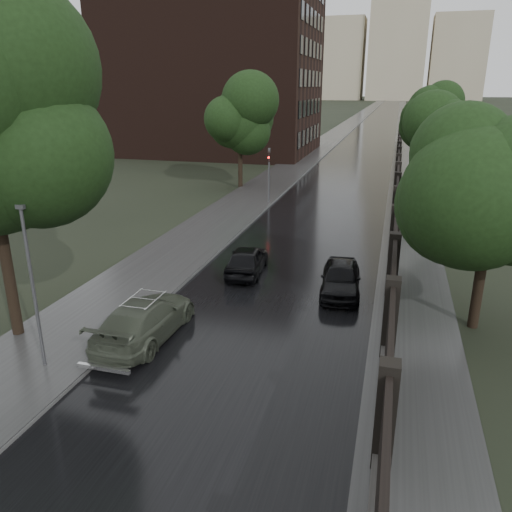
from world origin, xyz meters
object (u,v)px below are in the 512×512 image
(lamp_post, at_px, (33,288))
(car_right_near, at_px, (341,278))
(tree_left_far, at_px, (240,124))
(traffic_light, at_px, (269,171))
(tree_right_c, at_px, (435,123))
(volga_sedan, at_px, (145,319))
(tree_right_b, at_px, (453,144))
(hatchback_left, at_px, (247,260))
(tree_right_a, at_px, (494,190))

(lamp_post, distance_m, car_right_near, 11.68)
(tree_left_far, xyz_separation_m, traffic_light, (3.70, -5.01, -2.84))
(tree_right_c, xyz_separation_m, volga_sedan, (-10.86, -35.88, -4.25))
(traffic_light, distance_m, car_right_near, 16.78)
(tree_right_b, relative_size, hatchback_left, 1.83)
(lamp_post, relative_size, traffic_light, 1.28)
(tree_left_far, distance_m, volga_sedan, 26.68)
(tree_right_b, height_order, car_right_near, tree_right_b)
(tree_left_far, distance_m, car_right_near, 23.27)
(car_right_near, bearing_deg, hatchback_left, 160.26)
(tree_right_b, bearing_deg, volga_sedan, -121.29)
(tree_left_far, bearing_deg, traffic_light, -53.53)
(lamp_post, xyz_separation_m, car_right_near, (7.98, 8.29, -2.00))
(tree_right_b, distance_m, lamp_post, 24.33)
(tree_right_b, xyz_separation_m, car_right_near, (-4.92, -12.21, -4.28))
(tree_right_c, height_order, hatchback_left, tree_right_c)
(lamp_post, bearing_deg, tree_right_c, 71.48)
(tree_right_b, bearing_deg, tree_right_c, 90.00)
(tree_left_far, xyz_separation_m, tree_right_c, (15.50, 10.00, -0.29))
(tree_right_c, distance_m, lamp_post, 40.67)
(volga_sedan, bearing_deg, tree_right_a, -159.44)
(tree_right_c, xyz_separation_m, traffic_light, (-11.80, -15.01, -2.55))
(tree_right_b, xyz_separation_m, tree_right_c, (0.00, 18.00, 0.00))
(car_right_near, bearing_deg, tree_right_b, 63.45)
(traffic_light, relative_size, car_right_near, 1.02)
(tree_right_c, bearing_deg, tree_right_b, -90.00)
(tree_right_b, bearing_deg, car_right_near, -111.94)
(tree_left_far, relative_size, car_right_near, 1.88)
(tree_left_far, height_order, traffic_light, tree_left_far)
(tree_right_a, distance_m, tree_right_b, 14.00)
(car_right_near, bearing_deg, tree_right_a, -24.57)
(lamp_post, height_order, volga_sedan, lamp_post)
(traffic_light, height_order, car_right_near, traffic_light)
(tree_right_a, distance_m, traffic_light, 20.85)
(volga_sedan, distance_m, car_right_near, 8.21)
(tree_left_far, relative_size, volga_sedan, 1.53)
(tree_right_b, height_order, lamp_post, tree_right_b)
(tree_left_far, xyz_separation_m, tree_right_b, (15.50, -8.00, -0.29))
(tree_left_far, height_order, lamp_post, tree_left_far)
(traffic_light, bearing_deg, lamp_post, -92.68)
(hatchback_left, distance_m, car_right_near, 4.54)
(tree_right_c, relative_size, car_right_near, 1.78)
(traffic_light, height_order, hatchback_left, traffic_light)
(traffic_light, relative_size, hatchback_left, 1.04)
(lamp_post, bearing_deg, tree_right_a, 26.74)
(hatchback_left, bearing_deg, tree_right_c, -113.06)
(volga_sedan, bearing_deg, traffic_light, -86.52)
(tree_left_far, distance_m, tree_right_a, 26.91)
(tree_right_a, relative_size, hatchback_left, 1.83)
(tree_right_c, xyz_separation_m, hatchback_left, (-9.30, -29.03, -4.30))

